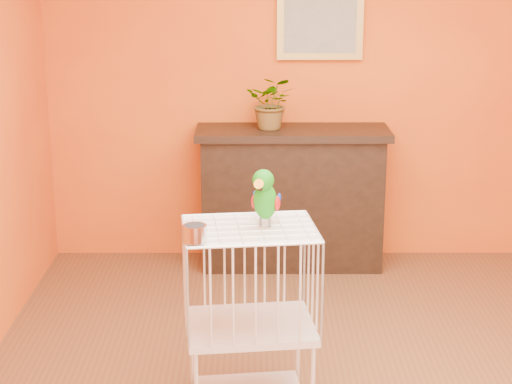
{
  "coord_description": "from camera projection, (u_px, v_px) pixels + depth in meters",
  "views": [
    {
      "loc": [
        -0.47,
        -4.0,
        2.28
      ],
      "look_at": [
        -0.46,
        -0.02,
        1.14
      ],
      "focal_mm": 60.0,
      "sensor_mm": 36.0,
      "label": 1
    }
  ],
  "objects": [
    {
      "name": "room_shell",
      "position": [
        354.0,
        101.0,
        4.04
      ],
      "size": [
        4.5,
        4.5,
        4.5
      ],
      "color": "orange",
      "rests_on": "ground"
    },
    {
      "name": "console_cabinet",
      "position": [
        292.0,
        198.0,
        6.26
      ],
      "size": [
        1.39,
        0.5,
        1.03
      ],
      "color": "black",
      "rests_on": "ground"
    },
    {
      "name": "potted_plant",
      "position": [
        272.0,
        108.0,
        6.11
      ],
      "size": [
        0.42,
        0.44,
        0.3
      ],
      "primitive_type": "imported",
      "rotation": [
        0.0,
        0.0,
        -0.22
      ],
      "color": "#26722D",
      "rests_on": "console_cabinet"
    },
    {
      "name": "framed_picture",
      "position": [
        320.0,
        25.0,
        6.12
      ],
      "size": [
        0.62,
        0.04,
        0.5
      ],
      "color": "#AC8B3D",
      "rests_on": "room_shell"
    },
    {
      "name": "birdcage",
      "position": [
        250.0,
        317.0,
        4.27
      ],
      "size": [
        0.68,
        0.56,
        0.98
      ],
      "rotation": [
        0.0,
        0.0,
        0.12
      ],
      "color": "silver",
      "rests_on": "ground"
    },
    {
      "name": "feed_cup",
      "position": [
        195.0,
        233.0,
        3.92
      ],
      "size": [
        0.11,
        0.11,
        0.08
      ],
      "primitive_type": "cylinder",
      "color": "silver",
      "rests_on": "birdcage"
    },
    {
      "name": "parrot",
      "position": [
        265.0,
        197.0,
        4.12
      ],
      "size": [
        0.16,
        0.27,
        0.3
      ],
      "rotation": [
        0.0,
        0.0,
        -0.31
      ],
      "color": "#59544C",
      "rests_on": "birdcage"
    }
  ]
}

